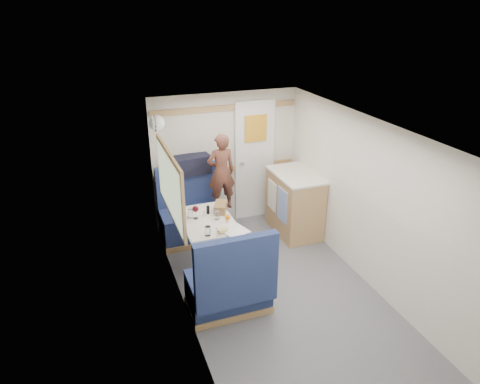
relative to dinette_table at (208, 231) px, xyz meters
name	(u,v)px	position (x,y,z in m)	size (l,w,h in m)	color
floor	(288,305)	(0.65, -1.00, -0.57)	(4.50, 4.50, 0.00)	#515156
ceiling	(298,135)	(0.65, -1.00, 1.43)	(4.50, 4.50, 0.00)	silver
wall_back	(226,159)	(0.65, 1.25, 0.43)	(2.20, 0.02, 2.00)	silver
wall_left	(190,247)	(-0.45, -1.00, 0.43)	(0.02, 4.50, 2.00)	silver
wall_right	(381,212)	(1.75, -1.00, 0.43)	(0.02, 4.50, 2.00)	silver
oak_trim_low	(226,169)	(0.65, 1.23, 0.28)	(2.15, 0.02, 0.08)	#9C7446
oak_trim_high	(225,108)	(0.65, 1.23, 1.21)	(2.15, 0.02, 0.08)	#9C7446
side_window	(169,185)	(-0.43, 0.00, 0.68)	(0.04, 1.30, 0.72)	#97A48B
rear_door	(255,159)	(1.10, 1.22, 0.41)	(0.62, 0.12, 1.86)	white
dinette_table	(208,231)	(0.00, 0.00, 0.00)	(0.62, 0.92, 0.72)	white
bench_far	(192,219)	(0.00, 0.86, -0.27)	(0.90, 0.59, 1.05)	#18184C
bench_near	(230,289)	(0.00, -0.86, -0.27)	(0.90, 0.59, 1.05)	#18184C
ledge	(186,175)	(0.00, 1.12, 0.31)	(0.90, 0.14, 0.04)	#9C7446
dome_light	(157,123)	(-0.39, 0.85, 1.18)	(0.20, 0.20, 0.20)	white
galley_counter	(294,203)	(1.47, 0.55, -0.10)	(0.57, 0.92, 0.92)	#9C7446
person	(221,172)	(0.43, 0.78, 0.43)	(0.40, 0.26, 1.10)	brown
duffel_bag	(191,165)	(0.08, 1.12, 0.47)	(0.55, 0.26, 0.26)	black
tray	(233,230)	(0.21, -0.36, 0.16)	(0.26, 0.34, 0.02)	white
orange_fruit	(228,217)	(0.22, -0.12, 0.21)	(0.07, 0.07, 0.07)	#F0510A
cheese_block	(222,230)	(0.07, -0.38, 0.19)	(0.11, 0.07, 0.04)	#EED389
wine_glass	(195,209)	(-0.12, 0.08, 0.28)	(0.08, 0.08, 0.17)	white
tumbler_left	(208,231)	(-0.10, -0.37, 0.21)	(0.07, 0.07, 0.11)	white
tumbler_mid	(190,214)	(-0.18, 0.13, 0.21)	(0.07, 0.07, 0.11)	white
tumbler_right	(217,215)	(0.12, -0.02, 0.21)	(0.07, 0.07, 0.11)	white
beer_glass	(222,209)	(0.22, 0.12, 0.21)	(0.07, 0.07, 0.11)	#924715
pepper_grinder	(208,210)	(0.06, 0.16, 0.21)	(0.04, 0.04, 0.11)	black
salt_grinder	(204,213)	(-0.01, 0.10, 0.20)	(0.04, 0.04, 0.09)	white
bread_loaf	(221,207)	(0.22, 0.17, 0.21)	(0.14, 0.26, 0.11)	olive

